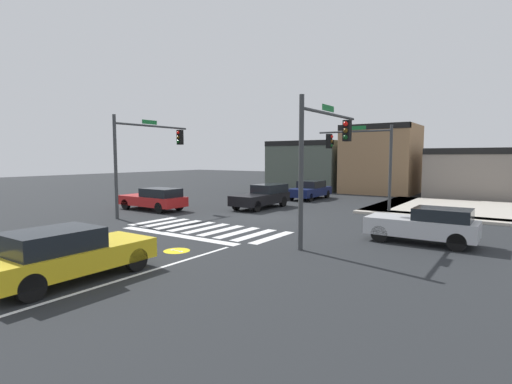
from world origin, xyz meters
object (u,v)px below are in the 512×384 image
traffic_signal_northeast (361,152)px  car_yellow (67,253)px  car_red (154,199)px  car_black (263,196)px  traffic_signal_southeast (324,145)px  car_silver (425,225)px  traffic_signal_southwest (146,148)px  car_navy (310,190)px

traffic_signal_northeast → car_yellow: 18.69m
car_red → car_black: car_black is taller
traffic_signal_southeast → car_silver: size_ratio=1.38×
car_yellow → traffic_signal_southeast: bearing=-22.7°
traffic_signal_northeast → traffic_signal_southwest: traffic_signal_southwest is taller
traffic_signal_northeast → car_red: size_ratio=1.14×
car_yellow → car_navy: bearing=9.7°
car_navy → car_yellow: bearing=9.7°
traffic_signal_southeast → car_yellow: size_ratio=1.26×
car_red → car_navy: size_ratio=1.03×
car_red → car_yellow: 14.41m
car_silver → car_yellow: bearing=55.6°
traffic_signal_northeast → car_navy: 7.92m
traffic_signal_northeast → traffic_signal_southwest: 13.26m
traffic_signal_southeast → car_yellow: 10.04m
traffic_signal_southwest → traffic_signal_southeast: bearing=-94.4°
traffic_signal_northeast → car_silver: traffic_signal_northeast is taller
traffic_signal_southeast → car_black: size_ratio=1.18×
traffic_signal_southeast → car_silver: (3.58, 1.83, -3.16)m
car_black → car_yellow: bearing=14.2°
car_yellow → car_black: car_black is taller
car_yellow → traffic_signal_southwest: bearing=40.1°
car_yellow → car_navy: car_navy is taller
traffic_signal_northeast → car_red: (-11.07, -7.25, -3.03)m
traffic_signal_northeast → car_yellow: size_ratio=1.20×
car_red → car_black: size_ratio=0.99×
traffic_signal_southwest → car_yellow: size_ratio=1.28×
car_silver → traffic_signal_southwest: bearing=3.4°
car_silver → car_navy: car_navy is taller
car_silver → car_red: (-16.45, 0.49, -0.00)m
traffic_signal_southeast → car_yellow: bearing=157.3°
car_red → car_yellow: (9.19, -11.11, 0.02)m
car_black → traffic_signal_northeast: bearing=110.7°
car_yellow → car_silver: bearing=-34.4°
traffic_signal_southeast → car_red: 13.45m
car_silver → car_black: car_black is taller
car_silver → car_red: size_ratio=0.87×
car_yellow → car_black: bearing=14.2°
car_silver → car_navy: 16.56m
car_black → car_red: bearing=-45.7°
car_black → car_navy: (0.18, 6.75, -0.05)m
car_red → car_yellow: bearing=129.6°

